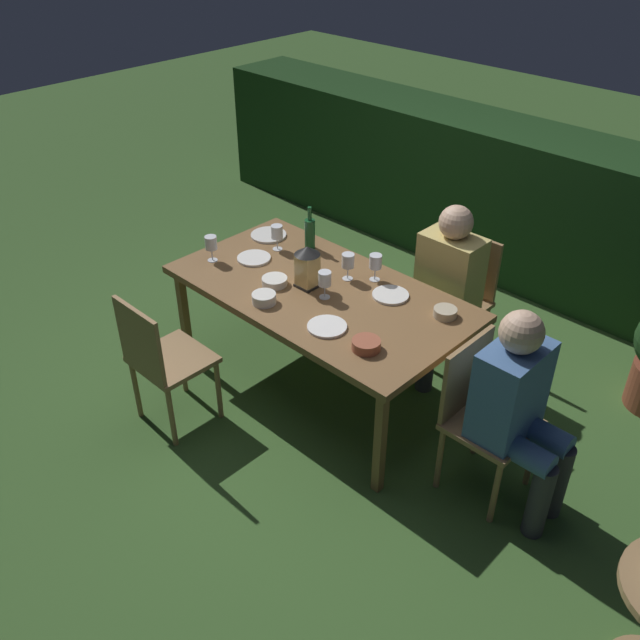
# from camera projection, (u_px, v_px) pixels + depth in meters

# --- Properties ---
(ground_plane) EXTENTS (16.00, 16.00, 0.00)m
(ground_plane) POSITION_uv_depth(u_px,v_px,m) (320.00, 385.00, 4.46)
(ground_plane) COLOR #385B28
(dining_table) EXTENTS (1.82, 0.98, 0.73)m
(dining_table) POSITION_uv_depth(u_px,v_px,m) (320.00, 297.00, 4.08)
(dining_table) COLOR brown
(dining_table) RESTS_ON ground
(chair_side_right_b) EXTENTS (0.42, 0.40, 0.87)m
(chair_side_right_b) POSITION_uv_depth(u_px,v_px,m) (458.00, 294.00, 4.48)
(chair_side_right_b) COLOR #937047
(chair_side_right_b) RESTS_ON ground
(person_in_mustard) EXTENTS (0.38, 0.47, 1.15)m
(person_in_mustard) POSITION_uv_depth(u_px,v_px,m) (443.00, 285.00, 4.27)
(person_in_mustard) COLOR tan
(person_in_mustard) RESTS_ON ground
(chair_head_far) EXTENTS (0.40, 0.42, 0.87)m
(chair_head_far) POSITION_uv_depth(u_px,v_px,m) (481.00, 411.00, 3.52)
(chair_head_far) COLOR #937047
(chair_head_far) RESTS_ON ground
(person_in_blue) EXTENTS (0.48, 0.38, 1.15)m
(person_in_blue) POSITION_uv_depth(u_px,v_px,m) (520.00, 406.00, 3.32)
(person_in_blue) COLOR #426699
(person_in_blue) RESTS_ON ground
(chair_side_left_a) EXTENTS (0.42, 0.40, 0.87)m
(chair_side_left_a) POSITION_uv_depth(u_px,v_px,m) (161.00, 358.00, 3.90)
(chair_side_left_a) COLOR #937047
(chair_side_left_a) RESTS_ON ground
(lantern_centerpiece) EXTENTS (0.15, 0.15, 0.27)m
(lantern_centerpiece) POSITION_uv_depth(u_px,v_px,m) (307.00, 265.00, 4.00)
(lantern_centerpiece) COLOR black
(lantern_centerpiece) RESTS_ON dining_table
(green_bottle_on_table) EXTENTS (0.07, 0.07, 0.29)m
(green_bottle_on_table) POSITION_uv_depth(u_px,v_px,m) (310.00, 233.00, 4.43)
(green_bottle_on_table) COLOR #195128
(green_bottle_on_table) RESTS_ON dining_table
(wine_glass_a) EXTENTS (0.08, 0.08, 0.17)m
(wine_glass_a) POSITION_uv_depth(u_px,v_px,m) (277.00, 233.00, 4.41)
(wine_glass_a) COLOR silver
(wine_glass_a) RESTS_ON dining_table
(wine_glass_b) EXTENTS (0.08, 0.08, 0.17)m
(wine_glass_b) POSITION_uv_depth(u_px,v_px,m) (375.00, 263.00, 4.08)
(wine_glass_b) COLOR silver
(wine_glass_b) RESTS_ON dining_table
(wine_glass_c) EXTENTS (0.08, 0.08, 0.17)m
(wine_glass_c) POSITION_uv_depth(u_px,v_px,m) (325.00, 280.00, 3.91)
(wine_glass_c) COLOR silver
(wine_glass_c) RESTS_ON dining_table
(wine_glass_d) EXTENTS (0.08, 0.08, 0.17)m
(wine_glass_d) POSITION_uv_depth(u_px,v_px,m) (348.00, 262.00, 4.09)
(wine_glass_d) COLOR silver
(wine_glass_d) RESTS_ON dining_table
(wine_glass_e) EXTENTS (0.08, 0.08, 0.17)m
(wine_glass_e) POSITION_uv_depth(u_px,v_px,m) (211.00, 244.00, 4.28)
(wine_glass_e) COLOR silver
(wine_glass_e) RESTS_ON dining_table
(plate_a) EXTENTS (0.24, 0.24, 0.01)m
(plate_a) POSITION_uv_depth(u_px,v_px,m) (269.00, 235.00, 4.62)
(plate_a) COLOR silver
(plate_a) RESTS_ON dining_table
(plate_b) EXTENTS (0.21, 0.21, 0.01)m
(plate_b) POSITION_uv_depth(u_px,v_px,m) (254.00, 258.00, 4.35)
(plate_b) COLOR white
(plate_b) RESTS_ON dining_table
(plate_c) EXTENTS (0.21, 0.21, 0.01)m
(plate_c) POSITION_uv_depth(u_px,v_px,m) (390.00, 295.00, 3.98)
(plate_c) COLOR white
(plate_c) RESTS_ON dining_table
(plate_d) EXTENTS (0.22, 0.22, 0.01)m
(plate_d) POSITION_uv_depth(u_px,v_px,m) (327.00, 327.00, 3.71)
(plate_d) COLOR white
(plate_d) RESTS_ON dining_table
(bowl_olives) EXTENTS (0.13, 0.13, 0.05)m
(bowl_olives) POSITION_uv_depth(u_px,v_px,m) (445.00, 312.00, 3.80)
(bowl_olives) COLOR #BCAD8E
(bowl_olives) RESTS_ON dining_table
(bowl_bread) EXTENTS (0.14, 0.14, 0.06)m
(bowl_bread) POSITION_uv_depth(u_px,v_px,m) (264.00, 298.00, 3.91)
(bowl_bread) COLOR silver
(bowl_bread) RESTS_ON dining_table
(bowl_salad) EXTENTS (0.15, 0.15, 0.04)m
(bowl_salad) POSITION_uv_depth(u_px,v_px,m) (275.00, 281.00, 4.08)
(bowl_salad) COLOR silver
(bowl_salad) RESTS_ON dining_table
(bowl_dip) EXTENTS (0.15, 0.15, 0.06)m
(bowl_dip) POSITION_uv_depth(u_px,v_px,m) (366.00, 344.00, 3.54)
(bowl_dip) COLOR #9E5138
(bowl_dip) RESTS_ON dining_table
(hedge_backdrop) EXTENTS (6.01, 0.67, 1.17)m
(hedge_backdrop) POSITION_uv_depth(u_px,v_px,m) (513.00, 201.00, 5.45)
(hedge_backdrop) COLOR #193816
(hedge_backdrop) RESTS_ON ground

